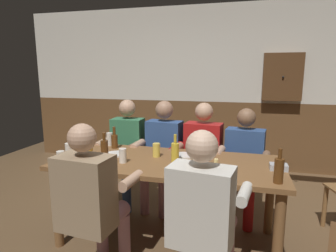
# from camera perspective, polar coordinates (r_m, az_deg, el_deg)

# --- Properties ---
(ground_plane) EXTENTS (7.44, 7.44, 0.00)m
(ground_plane) POSITION_cam_1_polar(r_m,az_deg,el_deg) (2.79, -0.99, -23.24)
(ground_plane) COLOR brown
(back_wall_upper) EXTENTS (6.20, 0.12, 1.51)m
(back_wall_upper) POSITION_cam_1_polar(r_m,az_deg,el_deg) (4.77, 7.19, 14.03)
(back_wall_upper) COLOR silver
(back_wall_wainscot) EXTENTS (6.20, 0.12, 1.09)m
(back_wall_wainscot) POSITION_cam_1_polar(r_m,az_deg,el_deg) (4.87, 6.83, -1.42)
(back_wall_wainscot) COLOR brown
(back_wall_wainscot) RESTS_ON ground_plane
(dining_table) EXTENTS (2.02, 0.86, 0.77)m
(dining_table) POSITION_cam_1_polar(r_m,az_deg,el_deg) (2.62, -0.10, -9.06)
(dining_table) COLOR brown
(dining_table) RESTS_ON ground_plane
(person_0) EXTENTS (0.51, 0.52, 1.24)m
(person_0) POSITION_cam_1_polar(r_m,az_deg,el_deg) (3.43, -8.38, -4.27)
(person_0) COLOR #33724C
(person_0) RESTS_ON ground_plane
(person_1) EXTENTS (0.57, 0.54, 1.24)m
(person_1) POSITION_cam_1_polar(r_m,az_deg,el_deg) (3.29, -1.15, -4.76)
(person_1) COLOR #2D4C84
(person_1) RESTS_ON ground_plane
(person_2) EXTENTS (0.58, 0.55, 1.23)m
(person_2) POSITION_cam_1_polar(r_m,az_deg,el_deg) (3.20, 6.71, -5.37)
(person_2) COLOR #AD1919
(person_2) RESTS_ON ground_plane
(person_3) EXTENTS (0.58, 0.56, 1.18)m
(person_3) POSITION_cam_1_polar(r_m,az_deg,el_deg) (3.17, 14.82, -6.34)
(person_3) COLOR #2D4C84
(person_3) RESTS_ON ground_plane
(person_4) EXTENTS (0.55, 0.56, 1.22)m
(person_4) POSITION_cam_1_polar(r_m,az_deg,el_deg) (2.19, -15.08, -13.50)
(person_4) COLOR #997F60
(person_4) RESTS_ON ground_plane
(person_5) EXTENTS (0.58, 0.58, 1.22)m
(person_5) POSITION_cam_1_polar(r_m,az_deg,el_deg) (1.96, 7.17, -16.35)
(person_5) COLOR silver
(person_5) RESTS_ON ground_plane
(table_candle) EXTENTS (0.04, 0.04, 0.08)m
(table_candle) POSITION_cam_1_polar(r_m,az_deg,el_deg) (2.42, 9.57, -7.41)
(table_candle) COLOR #F9E08C
(table_candle) RESTS_ON dining_table
(condiment_caddy) EXTENTS (0.14, 0.10, 0.05)m
(condiment_caddy) POSITION_cam_1_polar(r_m,az_deg,el_deg) (2.51, 21.22, -7.64)
(condiment_caddy) COLOR #B2B7BC
(condiment_caddy) RESTS_ON dining_table
(plate_0) EXTENTS (0.20, 0.20, 0.01)m
(plate_0) POSITION_cam_1_polar(r_m,az_deg,el_deg) (2.73, 3.30, -5.88)
(plate_0) COLOR white
(plate_0) RESTS_ON dining_table
(plate_1) EXTENTS (0.21, 0.21, 0.01)m
(plate_1) POSITION_cam_1_polar(r_m,az_deg,el_deg) (2.81, -10.43, -5.54)
(plate_1) COLOR white
(plate_1) RESTS_ON dining_table
(bottle_0) EXTENTS (0.07, 0.07, 0.25)m
(bottle_0) POSITION_cam_1_polar(r_m,az_deg,el_deg) (2.53, 1.44, -5.18)
(bottle_0) COLOR gold
(bottle_0) RESTS_ON dining_table
(bottle_1) EXTENTS (0.07, 0.07, 0.23)m
(bottle_1) POSITION_cam_1_polar(r_m,az_deg,el_deg) (3.04, -10.65, -2.84)
(bottle_1) COLOR #593314
(bottle_1) RESTS_ON dining_table
(bottle_2) EXTENTS (0.07, 0.07, 0.25)m
(bottle_2) POSITION_cam_1_polar(r_m,az_deg,el_deg) (2.21, 21.28, -8.17)
(bottle_2) COLOR #593314
(bottle_2) RESTS_ON dining_table
(bottle_3) EXTENTS (0.06, 0.06, 0.27)m
(bottle_3) POSITION_cam_1_polar(r_m,az_deg,el_deg) (2.58, -12.55, -4.80)
(bottle_3) COLOR #593314
(bottle_3) RESTS_ON dining_table
(pint_glass_0) EXTENTS (0.07, 0.07, 0.13)m
(pint_glass_0) POSITION_cam_1_polar(r_m,az_deg,el_deg) (2.55, -9.03, -5.86)
(pint_glass_0) COLOR white
(pint_glass_0) RESTS_ON dining_table
(pint_glass_1) EXTENTS (0.07, 0.07, 0.13)m
(pint_glass_1) POSITION_cam_1_polar(r_m,az_deg,el_deg) (2.69, -2.34, -4.82)
(pint_glass_1) COLOR #E5C64C
(pint_glass_1) RESTS_ON dining_table
(pint_glass_2) EXTENTS (0.07, 0.07, 0.13)m
(pint_glass_2) POSITION_cam_1_polar(r_m,az_deg,el_deg) (2.60, -20.64, -6.09)
(pint_glass_2) COLOR white
(pint_glass_2) RESTS_ON dining_table
(pint_glass_3) EXTENTS (0.07, 0.07, 0.14)m
(pint_glass_3) POSITION_cam_1_polar(r_m,az_deg,el_deg) (3.16, -11.58, -2.59)
(pint_glass_3) COLOR white
(pint_glass_3) RESTS_ON dining_table
(pint_glass_4) EXTENTS (0.07, 0.07, 0.15)m
(pint_glass_4) POSITION_cam_1_polar(r_m,az_deg,el_deg) (2.76, -19.16, -4.81)
(pint_glass_4) COLOR white
(pint_glass_4) RESTS_ON dining_table
(pint_glass_5) EXTENTS (0.07, 0.07, 0.15)m
(pint_glass_5) POSITION_cam_1_polar(r_m,az_deg,el_deg) (2.56, -15.52, -5.75)
(pint_glass_5) COLOR gold
(pint_glass_5) RESTS_ON dining_table
(wall_dart_cabinet) EXTENTS (0.56, 0.15, 0.70)m
(wall_dart_cabinet) POSITION_cam_1_polar(r_m,az_deg,el_deg) (4.63, 21.91, 9.08)
(wall_dart_cabinet) COLOR brown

